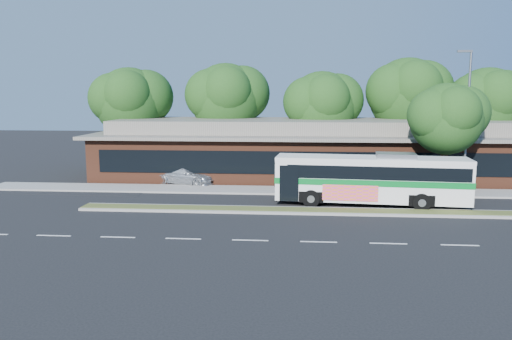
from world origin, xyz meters
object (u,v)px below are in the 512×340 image
at_px(transit_bus, 372,176).
at_px(lamp_post, 467,118).
at_px(sedan, 184,175).
at_px(sidewalk_tree, 451,117).

bearing_deg(transit_bus, lamp_post, 33.44).
height_order(transit_bus, sedan, transit_bus).
relative_size(transit_bus, sedan, 2.44).
xyz_separation_m(transit_bus, sedan, (-12.34, 5.87, -1.05)).
xyz_separation_m(lamp_post, sedan, (-18.56, 2.52, -4.24)).
distance_m(lamp_post, sidewalk_tree, 0.90).
bearing_deg(sedan, sidewalk_tree, -83.10).
xyz_separation_m(lamp_post, sidewalk_tree, (-0.85, 0.31, 0.04)).
distance_m(lamp_post, sedan, 19.21).
height_order(transit_bus, sidewalk_tree, sidewalk_tree).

